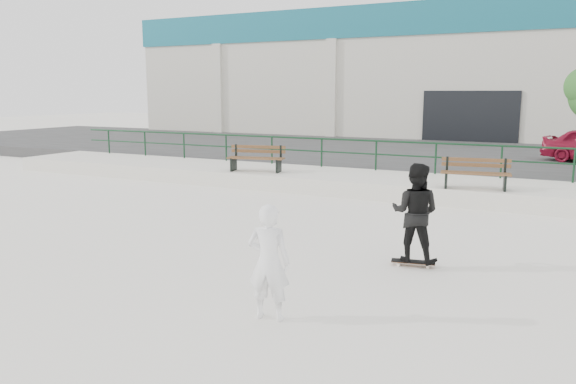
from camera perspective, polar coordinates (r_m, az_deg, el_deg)
The scene contains 10 objects.
ground at distance 9.38m, azimuth -5.80°, elevation -9.38°, with size 120.00×120.00×0.00m, color silver.
ledge at distance 17.84m, azimuth 10.66°, elevation 0.68°, with size 30.00×3.00×0.50m, color silver.
parking_strip at distance 26.05m, azimuth 15.81°, elevation 3.40°, with size 60.00×14.00×0.50m, color #353535.
railing at distance 18.96m, azimuth 11.84°, elevation 4.22°, with size 28.00×0.06×1.03m.
commercial_building at distance 39.76m, azimuth 20.01°, elevation 11.61°, with size 44.20×16.33×8.00m.
bench_left at distance 18.83m, azimuth -3.23°, elevation 3.42°, with size 1.97×0.93×0.88m.
bench_right at distance 16.22m, azimuth 18.50°, elevation 1.78°, with size 1.89×0.81×0.85m.
skateboard at distance 10.53m, azimuth 12.59°, elevation -6.96°, with size 0.80×0.35×0.09m.
standing_skater at distance 10.30m, azimuth 12.79°, elevation -2.07°, with size 0.87×0.68×1.79m, color black.
seated_skater at distance 7.76m, azimuth -1.96°, elevation -7.15°, with size 0.60×0.39×1.64m, color white.
Camera 1 is at (4.76, -7.46, 3.12)m, focal length 35.00 mm.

